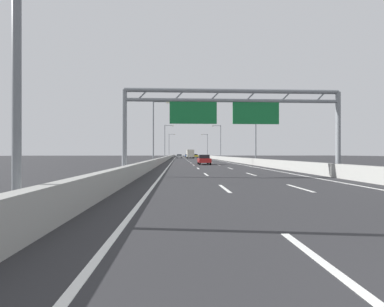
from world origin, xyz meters
name	(u,v)px	position (x,y,z in m)	size (l,w,h in m)	color
ground_plane	(189,158)	(0.00, 100.00, 0.00)	(260.00, 260.00, 0.00)	#2D2D30
lane_dash_left_0	(322,262)	(-1.80, 3.50, 0.01)	(0.16, 3.00, 0.01)	white
lane_dash_left_1	(225,189)	(-1.80, 12.50, 0.01)	(0.16, 3.00, 0.01)	white
lane_dash_left_2	(206,174)	(-1.80, 21.50, 0.01)	(0.16, 3.00, 0.01)	white
lane_dash_left_3	(198,168)	(-1.80, 30.50, 0.01)	(0.16, 3.00, 0.01)	white
lane_dash_left_4	(194,165)	(-1.80, 39.50, 0.01)	(0.16, 3.00, 0.01)	white
lane_dash_left_5	(191,163)	(-1.80, 48.50, 0.01)	(0.16, 3.00, 0.01)	white
lane_dash_left_6	(189,161)	(-1.80, 57.50, 0.01)	(0.16, 3.00, 0.01)	white
lane_dash_left_7	(187,160)	(-1.80, 66.50, 0.01)	(0.16, 3.00, 0.01)	white
lane_dash_left_8	(186,160)	(-1.80, 75.50, 0.01)	(0.16, 3.00, 0.01)	white
lane_dash_left_9	(186,159)	(-1.80, 84.50, 0.01)	(0.16, 3.00, 0.01)	white
lane_dash_left_10	(185,158)	(-1.80, 93.50, 0.01)	(0.16, 3.00, 0.01)	white
lane_dash_left_11	(184,158)	(-1.80, 102.50, 0.01)	(0.16, 3.00, 0.01)	white
lane_dash_left_12	(184,158)	(-1.80, 111.50, 0.01)	(0.16, 3.00, 0.01)	white
lane_dash_left_13	(183,157)	(-1.80, 120.50, 0.01)	(0.16, 3.00, 0.01)	white
lane_dash_left_14	(183,157)	(-1.80, 129.50, 0.01)	(0.16, 3.00, 0.01)	white
lane_dash_left_15	(183,157)	(-1.80, 138.50, 0.01)	(0.16, 3.00, 0.01)	white
lane_dash_left_16	(182,157)	(-1.80, 147.50, 0.01)	(0.16, 3.00, 0.01)	white
lane_dash_left_17	(182,156)	(-1.80, 156.50, 0.01)	(0.16, 3.00, 0.01)	white
lane_dash_right_1	(300,188)	(1.80, 12.50, 0.01)	(0.16, 3.00, 0.01)	white
lane_dash_right_2	(251,174)	(1.80, 21.50, 0.01)	(0.16, 3.00, 0.01)	white
lane_dash_right_3	(230,168)	(1.80, 30.50, 0.01)	(0.16, 3.00, 0.01)	white
lane_dash_right_4	(219,165)	(1.80, 39.50, 0.01)	(0.16, 3.00, 0.01)	white
lane_dash_right_5	(211,163)	(1.80, 48.50, 0.01)	(0.16, 3.00, 0.01)	white
lane_dash_right_6	(206,161)	(1.80, 57.50, 0.01)	(0.16, 3.00, 0.01)	white
lane_dash_right_7	(203,160)	(1.80, 66.50, 0.01)	(0.16, 3.00, 0.01)	white
lane_dash_right_8	(200,160)	(1.80, 75.50, 0.01)	(0.16, 3.00, 0.01)	white
lane_dash_right_9	(197,159)	(1.80, 84.50, 0.01)	(0.16, 3.00, 0.01)	white
lane_dash_right_10	(196,158)	(1.80, 93.50, 0.01)	(0.16, 3.00, 0.01)	white
lane_dash_right_11	(194,158)	(1.80, 102.50, 0.01)	(0.16, 3.00, 0.01)	white
lane_dash_right_12	(193,158)	(1.80, 111.50, 0.01)	(0.16, 3.00, 0.01)	white
lane_dash_right_13	(192,157)	(1.80, 120.50, 0.01)	(0.16, 3.00, 0.01)	white
lane_dash_right_14	(191,157)	(1.80, 129.50, 0.01)	(0.16, 3.00, 0.01)	white
lane_dash_right_15	(190,157)	(1.80, 138.50, 0.01)	(0.16, 3.00, 0.01)	white
lane_dash_right_16	(189,157)	(1.80, 147.50, 0.01)	(0.16, 3.00, 0.01)	white
lane_dash_right_17	(189,156)	(1.80, 156.50, 0.01)	(0.16, 3.00, 0.01)	white
edge_line_left	(174,159)	(-5.25, 88.00, 0.01)	(0.16, 176.00, 0.01)	white
edge_line_right	(208,159)	(5.25, 88.00, 0.01)	(0.16, 176.00, 0.01)	white
barrier_left	(171,157)	(-6.90, 110.00, 0.47)	(0.45, 220.00, 0.95)	#9E9E99
barrier_right	(206,157)	(6.90, 110.00, 0.47)	(0.45, 220.00, 0.95)	#9E9E99
sign_gantry	(231,110)	(-0.14, 19.64, 4.81)	(16.01, 0.36, 6.36)	gray
streetlamp_left_mid	(155,128)	(-7.47, 41.45, 5.40)	(2.58, 0.28, 9.50)	slate
streetlamp_right_mid	(254,129)	(7.47, 41.45, 5.40)	(2.58, 0.28, 9.50)	slate
streetlamp_left_far	(166,140)	(-7.47, 76.90, 5.40)	(2.58, 0.28, 9.50)	slate
streetlamp_right_far	(220,140)	(7.47, 76.90, 5.40)	(2.58, 0.28, 9.50)	slate
streetlamp_left_distant	(170,144)	(-7.47, 112.34, 5.40)	(2.58, 0.28, 9.50)	slate
streetlamp_right_distant	(207,144)	(7.47, 112.34, 5.40)	(2.58, 0.28, 9.50)	slate
orange_car	(195,156)	(3.72, 130.28, 0.73)	(1.72, 4.46, 1.45)	orange
silver_car	(179,156)	(-3.64, 98.63, 0.72)	(1.88, 4.44, 1.38)	#A8ADB2
red_car	(204,160)	(-0.11, 41.72, 0.74)	(1.75, 4.55, 1.48)	red
blue_car	(187,155)	(0.22, 133.22, 0.72)	(1.80, 4.21, 1.41)	#2347AD
yellow_car	(196,156)	(3.51, 119.79, 0.72)	(1.86, 4.45, 1.36)	yellow
green_car	(189,156)	(0.17, 112.21, 0.77)	(1.75, 4.27, 1.48)	#1E7A38
box_truck	(190,154)	(0.17, 97.17, 1.63)	(2.35, 8.58, 2.98)	silver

